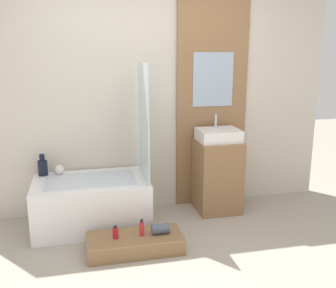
# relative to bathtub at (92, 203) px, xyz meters

# --- Properties ---
(ground_plane) EXTENTS (12.00, 12.00, 0.00)m
(ground_plane) POSITION_rel_bathtub_xyz_m (0.65, -1.17, -0.25)
(ground_plane) COLOR #A39989
(wall_tiled_back) EXTENTS (4.20, 0.06, 2.60)m
(wall_tiled_back) POSITION_rel_bathtub_xyz_m (0.65, 0.41, 1.05)
(wall_tiled_back) COLOR beige
(wall_tiled_back) RESTS_ON ground_plane
(wall_wood_accent) EXTENTS (0.82, 0.04, 2.60)m
(wall_wood_accent) POSITION_rel_bathtub_xyz_m (1.40, 0.36, 1.06)
(wall_wood_accent) COLOR #8E6642
(wall_wood_accent) RESTS_ON ground_plane
(bathtub) EXTENTS (1.15, 0.72, 0.50)m
(bathtub) POSITION_rel_bathtub_xyz_m (0.00, 0.00, 0.00)
(bathtub) COLOR white
(bathtub) RESTS_ON ground_plane
(glass_shower_screen) EXTENTS (0.01, 0.59, 1.16)m
(glass_shower_screen) POSITION_rel_bathtub_xyz_m (0.55, -0.04, 0.83)
(glass_shower_screen) COLOR silver
(glass_shower_screen) RESTS_ON bathtub
(wooden_step_bench) EXTENTS (0.86, 0.38, 0.15)m
(wooden_step_bench) POSITION_rel_bathtub_xyz_m (0.36, -0.61, -0.18)
(wooden_step_bench) COLOR olive
(wooden_step_bench) RESTS_ON ground_plane
(vanity_cabinet) EXTENTS (0.47, 0.46, 0.80)m
(vanity_cabinet) POSITION_rel_bathtub_xyz_m (1.40, 0.11, 0.15)
(vanity_cabinet) COLOR #8E6642
(vanity_cabinet) RESTS_ON ground_plane
(sink) EXTENTS (0.44, 0.36, 0.28)m
(sink) POSITION_rel_bathtub_xyz_m (1.40, 0.11, 0.62)
(sink) COLOR white
(sink) RESTS_ON vanity_cabinet
(vase_tall_dark) EXTENTS (0.10, 0.10, 0.23)m
(vase_tall_dark) POSITION_rel_bathtub_xyz_m (-0.48, 0.26, 0.34)
(vase_tall_dark) COLOR black
(vase_tall_dark) RESTS_ON bathtub
(vase_round_light) EXTENTS (0.10, 0.10, 0.10)m
(vase_round_light) POSITION_rel_bathtub_xyz_m (-0.31, 0.26, 0.30)
(vase_round_light) COLOR silver
(vase_round_light) RESTS_ON bathtub
(bottle_soap_primary) EXTENTS (0.05, 0.05, 0.12)m
(bottle_soap_primary) POSITION_rel_bathtub_xyz_m (0.18, -0.61, -0.05)
(bottle_soap_primary) COLOR #B21928
(bottle_soap_primary) RESTS_ON wooden_step_bench
(bottle_soap_secondary) EXTENTS (0.04, 0.04, 0.16)m
(bottle_soap_secondary) POSITION_rel_bathtub_xyz_m (0.42, -0.61, -0.04)
(bottle_soap_secondary) COLOR red
(bottle_soap_secondary) RESTS_ON wooden_step_bench
(towel_roll) EXTENTS (0.16, 0.09, 0.09)m
(towel_roll) POSITION_rel_bathtub_xyz_m (0.59, -0.61, -0.06)
(towel_roll) COLOR #4C5666
(towel_roll) RESTS_ON wooden_step_bench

